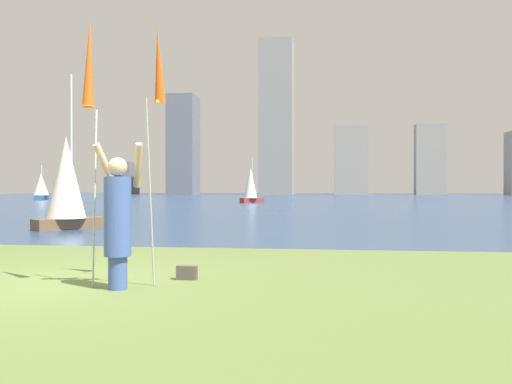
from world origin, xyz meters
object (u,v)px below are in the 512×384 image
object	(u,v)px
sailboat_4	(67,182)
sailboat_5	(251,185)
sailboat_3	(41,187)
bag	(187,273)
kite_flag_right	(158,71)
kite_flag_left	(89,69)
person	(118,217)

from	to	relation	value
sailboat_4	sailboat_5	world-z (taller)	sailboat_4
sailboat_4	sailboat_3	bearing A→B (deg)	119.82
bag	kite_flag_right	bearing A→B (deg)	-133.58
kite_flag_left	sailboat_5	size ratio (longest dim) A/B	0.93
person	sailboat_3	xyz separation A→B (m)	(-27.97, 48.82, 0.40)
person	kite_flag_right	bearing A→B (deg)	35.53
kite_flag_left	sailboat_5	bearing A→B (deg)	95.12
sailboat_4	sailboat_5	size ratio (longest dim) A/B	1.28
kite_flag_right	person	bearing A→B (deg)	-126.79
sailboat_5	bag	bearing A→B (deg)	-83.17
person	sailboat_3	size ratio (longest dim) A/B	0.54
kite_flag_left	sailboat_3	distance (m)	56.09
bag	sailboat_4	size ratio (longest dim) A/B	0.06
kite_flag_right	sailboat_3	bearing A→B (deg)	120.44
kite_flag_left	sailboat_3	xyz separation A→B (m)	(-27.57, 48.82, -1.61)
kite_flag_left	person	bearing A→B (deg)	0.81
sailboat_3	sailboat_5	world-z (taller)	sailboat_5
kite_flag_left	kite_flag_right	world-z (taller)	kite_flag_right
kite_flag_left	sailboat_5	world-z (taller)	sailboat_5
sailboat_4	bag	bearing A→B (deg)	-54.73
bag	sailboat_5	xyz separation A→B (m)	(-4.79, 40.03, 1.42)
person	sailboat_4	world-z (taller)	sailboat_4
bag	sailboat_4	distance (m)	11.24
person	sailboat_5	bearing A→B (deg)	77.99
bag	sailboat_3	bearing A→B (deg)	120.91
kite_flag_right	sailboat_5	xyz separation A→B (m)	(-4.46, 40.38, -1.53)
kite_flag_right	bag	distance (m)	2.99
kite_flag_left	kite_flag_right	size ratio (longest dim) A/B	1.00
bag	kite_flag_left	bearing A→B (deg)	-141.88
kite_flag_left	sailboat_4	size ratio (longest dim) A/B	0.72
person	kite_flag_left	xyz separation A→B (m)	(-0.40, -0.01, 2.02)
person	kite_flag_right	xyz separation A→B (m)	(0.40, 0.54, 2.07)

